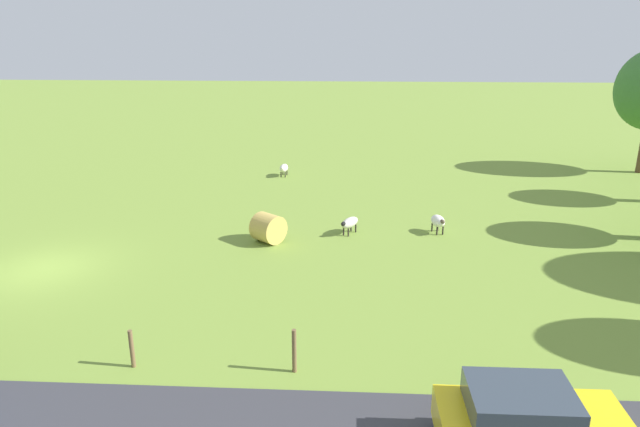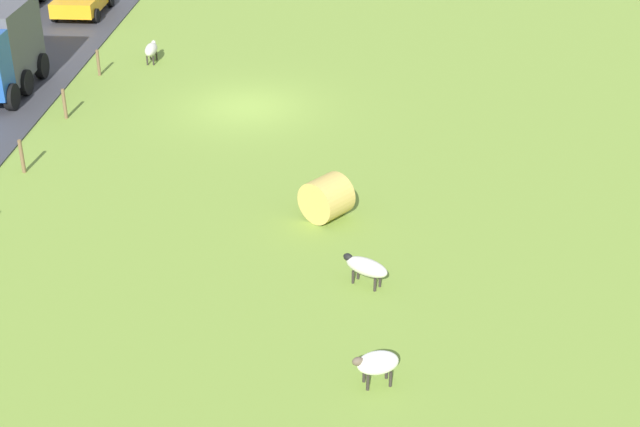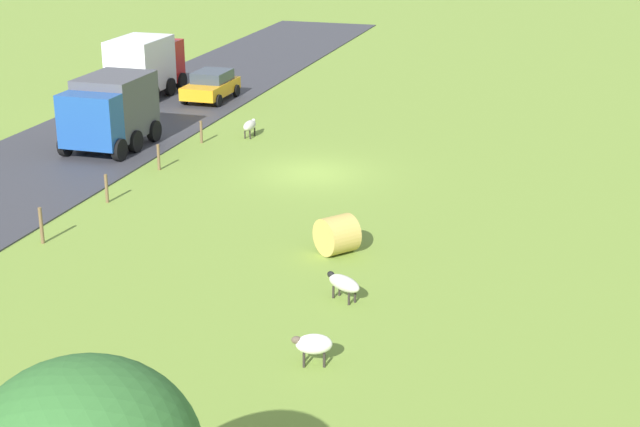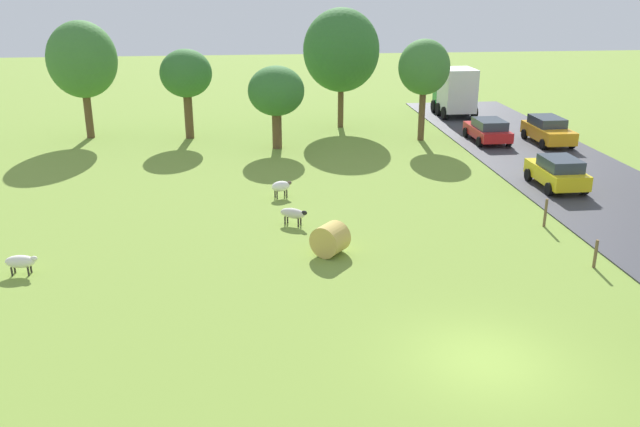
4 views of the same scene
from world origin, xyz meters
name	(u,v)px [view 1 (image 1 of 4)]	position (x,y,z in m)	size (l,w,h in m)	color
ground_plane	(45,269)	(0.00, 0.00, 0.00)	(160.00, 160.00, 0.00)	olive
sheep_1	(284,168)	(-14.70, 7.46, 0.50)	(1.19, 0.55, 0.74)	silver
sheep_2	(438,221)	(-4.85, 15.46, 0.56)	(1.08, 0.77, 0.82)	white
sheep_3	(350,223)	(-4.54, 11.54, 0.52)	(1.25, 0.98, 0.75)	beige
hay_bale_0	(268,228)	(-3.36, 8.10, 0.62)	(1.24, 1.24, 1.07)	tan
fence_post_2	(132,349)	(6.23, 5.76, 0.55)	(0.12, 0.12, 1.10)	brown
fence_post_3	(294,351)	(6.23, 10.13, 0.63)	(0.12, 0.12, 1.25)	brown
car_2	(528,422)	(9.14, 15.33, 0.89)	(2.06, 3.90, 1.61)	yellow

